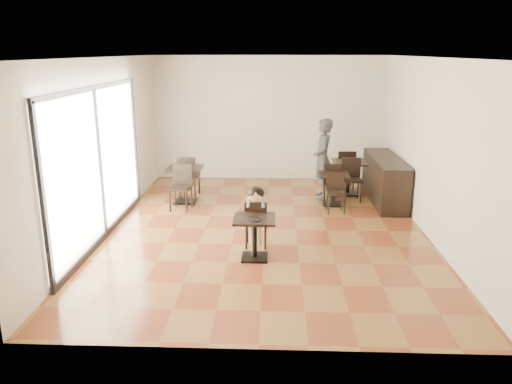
# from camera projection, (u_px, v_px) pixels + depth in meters

# --- Properties ---
(floor) EXTENTS (6.00, 8.00, 0.01)m
(floor) POSITION_uv_depth(u_px,v_px,m) (266.00, 229.00, 9.59)
(floor) COLOR brown
(floor) RESTS_ON ground
(ceiling) EXTENTS (6.00, 8.00, 0.01)m
(ceiling) POSITION_uv_depth(u_px,v_px,m) (267.00, 57.00, 8.71)
(ceiling) COLOR silver
(ceiling) RESTS_ON floor
(wall_back) EXTENTS (6.00, 0.01, 3.20)m
(wall_back) POSITION_uv_depth(u_px,v_px,m) (269.00, 119.00, 12.99)
(wall_back) COLOR silver
(wall_back) RESTS_ON floor
(wall_front) EXTENTS (6.00, 0.01, 3.20)m
(wall_front) POSITION_uv_depth(u_px,v_px,m) (258.00, 218.00, 5.31)
(wall_front) COLOR silver
(wall_front) RESTS_ON floor
(wall_left) EXTENTS (0.01, 8.00, 3.20)m
(wall_left) POSITION_uv_depth(u_px,v_px,m) (105.00, 146.00, 9.27)
(wall_left) COLOR silver
(wall_left) RESTS_ON floor
(wall_right) EXTENTS (0.01, 8.00, 3.20)m
(wall_right) POSITION_uv_depth(u_px,v_px,m) (431.00, 149.00, 9.03)
(wall_right) COLOR silver
(wall_right) RESTS_ON floor
(storefront_window) EXTENTS (0.04, 4.50, 2.60)m
(storefront_window) POSITION_uv_depth(u_px,v_px,m) (98.00, 163.00, 8.84)
(storefront_window) COLOR white
(storefront_window) RESTS_ON floor
(child_table) EXTENTS (0.67, 0.67, 0.71)m
(child_table) POSITION_uv_depth(u_px,v_px,m) (255.00, 238.00, 8.16)
(child_table) COLOR black
(child_table) RESTS_ON floor
(child_chair) EXTENTS (0.38, 0.38, 0.85)m
(child_chair) POSITION_uv_depth(u_px,v_px,m) (256.00, 223.00, 8.67)
(child_chair) COLOR black
(child_chair) RESTS_ON floor
(child) EXTENTS (0.38, 0.54, 1.07)m
(child) POSITION_uv_depth(u_px,v_px,m) (256.00, 217.00, 8.64)
(child) COLOR gray
(child) RESTS_ON child_chair
(plate) EXTENTS (0.24, 0.24, 0.01)m
(plate) POSITION_uv_depth(u_px,v_px,m) (254.00, 219.00, 7.96)
(plate) COLOR black
(plate) RESTS_ON child_table
(pizza_slice) EXTENTS (0.25, 0.19, 0.06)m
(pizza_slice) POSITION_uv_depth(u_px,v_px,m) (256.00, 198.00, 8.35)
(pizza_slice) COLOR #D8BA71
(pizza_slice) RESTS_ON child
(adult_patron) EXTENTS (0.45, 0.67, 1.84)m
(adult_patron) POSITION_uv_depth(u_px,v_px,m) (323.00, 159.00, 11.43)
(adult_patron) COLOR #37383C
(adult_patron) RESTS_ON floor
(cafe_table_mid) EXTENTS (0.69, 0.69, 0.70)m
(cafe_table_mid) POSITION_uv_depth(u_px,v_px,m) (333.00, 189.00, 11.03)
(cafe_table_mid) COLOR black
(cafe_table_mid) RESTS_ON floor
(cafe_table_left) EXTENTS (0.85, 0.85, 0.80)m
(cafe_table_left) POSITION_uv_depth(u_px,v_px,m) (185.00, 185.00, 11.21)
(cafe_table_left) COLOR black
(cafe_table_left) RESTS_ON floor
(cafe_table_back) EXTENTS (0.77, 0.77, 0.80)m
(cafe_table_back) POSITION_uv_depth(u_px,v_px,m) (348.00, 178.00, 11.84)
(cafe_table_back) COLOR black
(cafe_table_back) RESTS_ON floor
(chair_mid_a) EXTENTS (0.40, 0.40, 0.85)m
(chair_mid_a) POSITION_uv_depth(u_px,v_px,m) (331.00, 180.00, 11.54)
(chair_mid_a) COLOR black
(chair_mid_a) RESTS_ON floor
(chair_mid_b) EXTENTS (0.40, 0.40, 0.85)m
(chair_mid_b) POSITION_uv_depth(u_px,v_px,m) (336.00, 193.00, 10.49)
(chair_mid_b) COLOR black
(chair_mid_b) RESTS_ON floor
(chair_left_a) EXTENTS (0.49, 0.49, 0.96)m
(chair_left_a) POSITION_uv_depth(u_px,v_px,m) (189.00, 176.00, 11.71)
(chair_left_a) COLOR black
(chair_left_a) RESTS_ON floor
(chair_left_b) EXTENTS (0.49, 0.49, 0.96)m
(chair_left_b) POSITION_uv_depth(u_px,v_px,m) (180.00, 188.00, 10.66)
(chair_left_b) COLOR black
(chair_left_b) RESTS_ON floor
(chair_back_a) EXTENTS (0.44, 0.44, 0.96)m
(chair_back_a) POSITION_uv_depth(u_px,v_px,m) (345.00, 169.00, 12.35)
(chair_back_a) COLOR black
(chair_back_a) RESTS_ON floor
(chair_back_b) EXTENTS (0.44, 0.44, 0.96)m
(chair_back_b) POSITION_uv_depth(u_px,v_px,m) (352.00, 180.00, 11.29)
(chair_back_b) COLOR black
(chair_back_b) RESTS_ON floor
(service_counter) EXTENTS (0.60, 2.40, 1.00)m
(service_counter) POSITION_uv_depth(u_px,v_px,m) (385.00, 180.00, 11.27)
(service_counter) COLOR black
(service_counter) RESTS_ON floor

